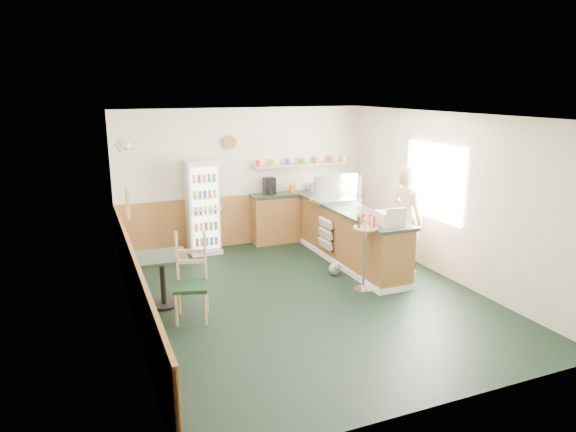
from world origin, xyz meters
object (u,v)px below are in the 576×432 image
drinks_fridge (203,207)px  display_case (336,189)px  cafe_table (162,271)px  cafe_chair (189,274)px  condiment_stand (365,242)px  shopkeeper (407,219)px  cash_register (390,218)px

drinks_fridge → display_case: (2.27, -1.04, 0.38)m
display_case → cafe_table: display_case is taller
cafe_chair → condiment_stand: bearing=14.5°
shopkeeper → condiment_stand: (-1.12, -0.52, -0.13)m
drinks_fridge → cash_register: size_ratio=4.69×
display_case → cafe_chair: bearing=-150.9°
display_case → drinks_fridge: bearing=155.5°
shopkeeper → cafe_chair: shopkeeper is taller
cafe_chair → drinks_fridge: bearing=89.0°
cash_register → cafe_chair: (-3.11, 0.08, -0.49)m
drinks_fridge → shopkeeper: 3.76m
cafe_table → drinks_fridge: bearing=63.5°
shopkeeper → drinks_fridge: bearing=46.9°
display_case → cash_register: (0.00, -1.81, -0.14)m
shopkeeper → cash_register: bearing=121.8°
cash_register → cafe_table: size_ratio=0.49×
drinks_fridge → shopkeeper: (2.97, -2.31, 0.03)m
cash_register → condiment_stand: size_ratio=0.32×
shopkeeper → condiment_stand: shopkeeper is taller
condiment_stand → cafe_chair: 2.70m
shopkeeper → condiment_stand: bearing=109.7°
condiment_stand → drinks_fridge: bearing=123.1°
cash_register → drinks_fridge: bearing=136.4°
shopkeeper → cafe_chair: bearing=91.6°
shopkeeper → cafe_table: bearing=84.2°
display_case → cafe_table: 3.69m
cash_register → cafe_table: 3.50m
cash_register → cafe_table: cash_register is taller
drinks_fridge → shopkeeper: size_ratio=0.97×
drinks_fridge → condiment_stand: 3.39m
condiment_stand → cafe_chair: (-2.69, 0.07, -0.16)m
cash_register → shopkeeper: bearing=44.8°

